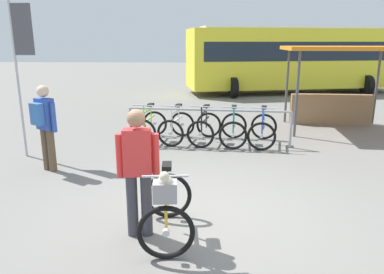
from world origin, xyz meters
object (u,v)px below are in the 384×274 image
Objects in this scene: racked_bike_lime at (149,126)px; racked_bike_black at (205,128)px; racked_bike_teal at (233,129)px; market_stall at (337,79)px; racked_bike_blue at (263,130)px; bus_distant at (292,56)px; featured_bicycle at (167,205)px; pedestrian_with_backpack at (45,123)px; banner_flag at (21,51)px; racked_bike_white at (177,127)px; person_with_featured_bike at (138,168)px.

racked_bike_lime is 0.99× the size of racked_bike_black.
market_stall is (3.01, 1.93, 1.03)m from racked_bike_teal.
market_stall is at bearing 32.62° from racked_bike_teal.
bus_distant reaches higher than racked_bike_blue.
featured_bicycle is (-1.79, -4.51, 0.12)m from racked_bike_blue.
banner_flag is (-0.76, 0.87, 1.29)m from pedestrian_with_backpack.
bus_distant is (4.45, 14.06, 1.25)m from featured_bicycle.
featured_bicycle is 3.59m from pedestrian_with_backpack.
racked_bike_black is (0.70, -0.06, 0.00)m from racked_bike_white.
racked_bike_lime is at bearing 175.19° from racked_bike_teal.
racked_bike_blue is at bearing 25.17° from pedestrian_with_backpack.
racked_bike_lime is 0.97× the size of racked_bike_blue.
banner_flag reaches higher than featured_bicycle.
racked_bike_lime is at bearing 175.19° from racked_bike_white.
bus_distant is at bearing 59.66° from racked_bike_lime.
racked_bike_white is 0.75× the size of person_with_featured_bike.
racked_bike_lime is at bearing 101.93° from featured_bicycle.
pedestrian_with_backpack reaches higher than racked_bike_blue.
person_with_featured_bike is 3.21m from pedestrian_with_backpack.
racked_bike_white is at bearing -4.81° from racked_bike_lime.
bus_distant is at bearing 66.72° from racked_bike_black.
racked_bike_blue is 0.38× the size of banner_flag.
bus_distant is at bearing 74.42° from racked_bike_blue.
bus_distant is at bearing 87.38° from market_stall.
racked_bike_black is 4.65m from featured_bicycle.
bus_distant is 7.58m from market_stall.
banner_flag is at bearing -160.86° from racked_bike_black.
racked_bike_white is at bearing 175.19° from racked_bike_black.
racked_bike_teal is 0.95× the size of featured_bicycle.
racked_bike_lime is 2.10m from racked_bike_teal.
market_stall is at bearing 40.63° from racked_bike_blue.
racked_bike_blue is (1.40, -0.12, 0.00)m from racked_bike_black.
market_stall is at bearing 18.94° from racked_bike_lime.
racked_bike_teal is at bearing -4.81° from racked_bike_white.
racked_bike_lime is 0.96× the size of featured_bicycle.
banner_flag is at bearing -156.96° from market_stall.
racked_bike_white is 1.05× the size of racked_bike_teal.
racked_bike_white and racked_bike_teal have the same top height.
person_with_featured_bike is (-0.76, -4.49, 0.54)m from racked_bike_black.
featured_bicycle is at bearing -94.83° from racked_bike_black.
pedestrian_with_backpack is 0.51× the size of market_stall.
pedestrian_with_backpack is 0.51× the size of banner_flag.
market_stall is at bearing 31.15° from pedestrian_with_backpack.
racked_bike_white is 0.70m from racked_bike_black.
racked_bike_white is 1.03× the size of racked_bike_black.
person_with_featured_bike is at bearing -125.10° from market_stall.
market_stall is at bearing -92.62° from bus_distant.
racked_bike_black and racked_bike_blue have the same top height.
bus_distant is (4.06, 9.43, 1.37)m from racked_bike_black.
racked_bike_blue is 10.01m from bus_distant.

